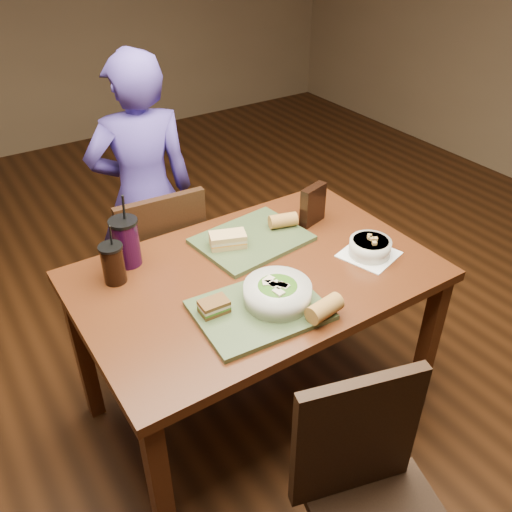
% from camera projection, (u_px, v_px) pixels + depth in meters
% --- Properties ---
extents(ground, '(6.00, 6.00, 0.00)m').
position_uv_depth(ground, '(256.00, 408.00, 2.42)').
color(ground, '#381C0B').
rests_on(ground, ground).
extents(dining_table, '(1.30, 0.85, 0.75)m').
position_uv_depth(dining_table, '(256.00, 291.00, 2.05)').
color(dining_table, '#4D230F').
rests_on(dining_table, ground).
extents(chair_near, '(0.47, 0.47, 0.87)m').
position_uv_depth(chair_near, '(372.00, 496.00, 1.54)').
color(chair_near, black).
rests_on(chair_near, ground).
extents(chair_far, '(0.41, 0.41, 0.89)m').
position_uv_depth(chair_far, '(159.00, 267.00, 2.46)').
color(chair_far, black).
rests_on(chair_far, ground).
extents(diner, '(0.56, 0.42, 1.39)m').
position_uv_depth(diner, '(145.00, 195.00, 2.62)').
color(diner, '#4B389C').
rests_on(diner, ground).
extents(tray_near, '(0.44, 0.35, 0.02)m').
position_uv_depth(tray_near, '(260.00, 310.00, 1.80)').
color(tray_near, '#3A4B2B').
rests_on(tray_near, dining_table).
extents(tray_far, '(0.45, 0.36, 0.02)m').
position_uv_depth(tray_far, '(252.00, 240.00, 2.17)').
color(tray_far, '#3A4B2B').
rests_on(tray_far, dining_table).
extents(salad_bowl, '(0.23, 0.23, 0.08)m').
position_uv_depth(salad_bowl, '(277.00, 292.00, 1.81)').
color(salad_bowl, silver).
rests_on(salad_bowl, tray_near).
extents(soup_bowl, '(0.24, 0.24, 0.08)m').
position_uv_depth(soup_bowl, '(370.00, 247.00, 2.07)').
color(soup_bowl, white).
rests_on(soup_bowl, dining_table).
extents(sandwich_near, '(0.10, 0.07, 0.04)m').
position_uv_depth(sandwich_near, '(214.00, 306.00, 1.77)').
color(sandwich_near, '#593819').
rests_on(sandwich_near, tray_near).
extents(sandwich_far, '(0.16, 0.12, 0.06)m').
position_uv_depth(sandwich_far, '(228.00, 240.00, 2.10)').
color(sandwich_far, tan).
rests_on(sandwich_far, tray_far).
extents(baguette_near, '(0.13, 0.08, 0.06)m').
position_uv_depth(baguette_near, '(325.00, 308.00, 1.75)').
color(baguette_near, '#AD7533').
rests_on(baguette_near, tray_near).
extents(baguette_far, '(0.13, 0.09, 0.06)m').
position_uv_depth(baguette_far, '(283.00, 220.00, 2.22)').
color(baguette_far, '#AD7533').
rests_on(baguette_far, tray_far).
extents(cup_cola, '(0.09, 0.09, 0.23)m').
position_uv_depth(cup_cola, '(113.00, 263.00, 1.91)').
color(cup_cola, black).
rests_on(cup_cola, dining_table).
extents(cup_berry, '(0.11, 0.11, 0.29)m').
position_uv_depth(cup_berry, '(126.00, 242.00, 1.99)').
color(cup_berry, black).
rests_on(cup_berry, dining_table).
extents(chip_bag, '(0.13, 0.07, 0.17)m').
position_uv_depth(chip_bag, '(313.00, 205.00, 2.25)').
color(chip_bag, black).
rests_on(chip_bag, dining_table).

